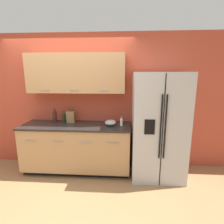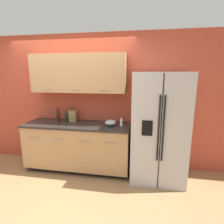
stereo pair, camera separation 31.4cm
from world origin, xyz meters
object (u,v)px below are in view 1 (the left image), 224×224
knife_block (71,117)px  refrigerator (158,126)px  wine_bottle (55,116)px  oil_bottle (64,117)px  soap_dispenser (121,122)px  mixing_bowl (111,123)px

knife_block → refrigerator: bearing=-7.3°
knife_block → wine_bottle: (-0.30, -0.05, 0.01)m
oil_bottle → refrigerator: bearing=-6.2°
knife_block → oil_bottle: 0.13m
oil_bottle → soap_dispenser: bearing=-7.4°
wine_bottle → soap_dispenser: wine_bottle is taller
refrigerator → oil_bottle: refrigerator is taller
knife_block → soap_dispenser: size_ratio=1.86×
wine_bottle → soap_dispenser: bearing=-5.1°
refrigerator → oil_bottle: bearing=173.8°
knife_block → mixing_bowl: (0.78, -0.16, -0.06)m
soap_dispenser → wine_bottle: bearing=174.9°
refrigerator → knife_block: (-1.63, 0.21, 0.10)m
soap_dispenser → oil_bottle: bearing=172.6°
refrigerator → wine_bottle: bearing=175.2°
refrigerator → mixing_bowl: (-0.85, 0.05, 0.04)m
soap_dispenser → mixing_bowl: 0.20m
refrigerator → soap_dispenser: size_ratio=11.29×
knife_block → mixing_bowl: bearing=-11.3°
mixing_bowl → oil_bottle: bearing=171.2°
wine_bottle → soap_dispenser: 1.28m
soap_dispenser → mixing_bowl: soap_dispenser is taller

